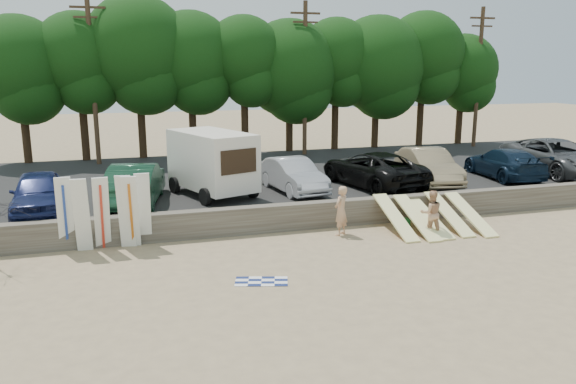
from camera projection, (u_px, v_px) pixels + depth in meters
name	position (u px, v px, depth m)	size (l,w,h in m)	color
ground	(396.00, 247.00, 19.11)	(120.00, 120.00, 0.00)	tan
seawall	(361.00, 211.00, 21.80)	(44.00, 0.50, 1.00)	#6B6356
parking_lot	(301.00, 178.00, 28.84)	(44.00, 14.50, 0.70)	#282828
treeline	(263.00, 60.00, 34.05)	(32.67, 6.18, 9.29)	#382616
utility_poles	(305.00, 76.00, 33.41)	(25.80, 0.26, 9.00)	#473321
box_trailer	(212.00, 160.00, 23.25)	(3.43, 4.65, 2.67)	silver
car_0	(38.00, 193.00, 20.58)	(1.80, 4.47, 1.52)	#161F4F
car_1	(136.00, 183.00, 22.05)	(1.72, 4.93, 1.63)	#163E29
car_2	(293.00, 175.00, 24.17)	(1.52, 4.35, 1.43)	#B5B3B9
car_3	(373.00, 169.00, 25.28)	(2.59, 5.62, 1.56)	black
car_4	(428.00, 166.00, 25.86)	(1.68, 4.82, 1.59)	#978260
car_5	(504.00, 163.00, 27.05)	(2.03, 4.98, 1.45)	black
car_6	(556.00, 157.00, 28.09)	(2.86, 6.20, 1.72)	#434547
surfboard_upright_0	(65.00, 214.00, 18.31)	(0.50, 0.06, 2.60)	white
surfboard_upright_1	(82.00, 216.00, 18.21)	(0.50, 0.06, 2.60)	white
surfboard_upright_2	(102.00, 213.00, 18.49)	(0.50, 0.06, 2.60)	white
surfboard_upright_3	(126.00, 212.00, 18.64)	(0.50, 0.06, 2.60)	white
surfboard_upright_4	(131.00, 212.00, 18.66)	(0.50, 0.06, 2.60)	white
surfboard_upright_5	(143.00, 209.00, 18.96)	(0.50, 0.06, 2.60)	white
surfboard_low_0	(395.00, 217.00, 20.68)	(0.56, 3.00, 0.07)	#FFF6A0
surfboard_low_1	(417.00, 217.00, 20.75)	(0.56, 3.00, 0.07)	#FFF6A0
surfboard_low_2	(429.00, 217.00, 21.01)	(0.56, 3.00, 0.07)	#FFF6A0
surfboard_low_3	(449.00, 213.00, 21.25)	(0.56, 3.00, 0.07)	#FFF6A0
surfboard_low_4	(470.00, 214.00, 21.26)	(0.56, 3.00, 0.07)	#FFF6A0
beachgoer_a	(341.00, 211.00, 20.25)	(0.66, 0.44, 1.82)	tan
beachgoer_b	(431.00, 213.00, 20.21)	(0.81, 0.63, 1.67)	tan
cooler	(404.00, 223.00, 21.43)	(0.38, 0.30, 0.32)	#23813C
gear_bag	(399.00, 222.00, 21.71)	(0.30, 0.25, 0.22)	orange
beach_towel	(261.00, 281.00, 16.03)	(1.50, 1.50, 0.00)	white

